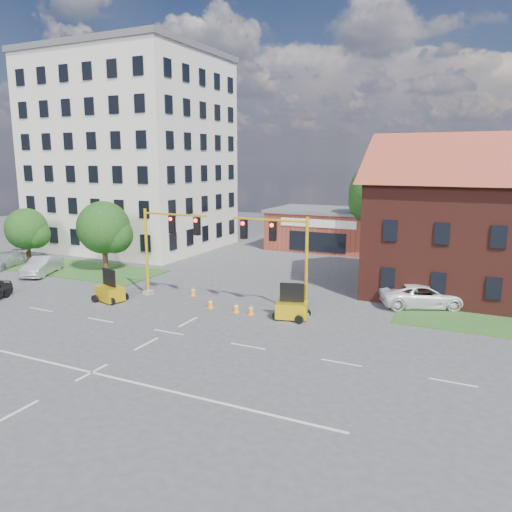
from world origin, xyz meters
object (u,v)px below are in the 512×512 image
trailer_west (110,292)px  pickup_white (423,296)px  signal_mast_west (165,242)px  trailer_east (292,308)px  signal_mast_east (282,252)px

trailer_west → pickup_white: (19.56, 7.84, 0.10)m
signal_mast_west → trailer_east: bearing=-4.6°
trailer_west → pickup_white: trailer_west is taller
signal_mast_east → pickup_white: size_ratio=1.11×
signal_mast_east → pickup_white: signal_mast_east is taller
trailer_west → signal_mast_west: bearing=60.1°
signal_mast_west → trailer_west: (-2.91, -2.56, -3.24)m
signal_mast_east → trailer_east: bearing=-37.4°
signal_mast_east → pickup_white: bearing=33.7°
trailer_east → signal_mast_east: bearing=127.6°
signal_mast_west → trailer_west: size_ratio=2.80×
signal_mast_west → trailer_west: 5.05m
signal_mast_west → signal_mast_east: bearing=0.0°
signal_mast_west → pickup_white: signal_mast_west is taller
signal_mast_east → signal_mast_west: bearing=180.0°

